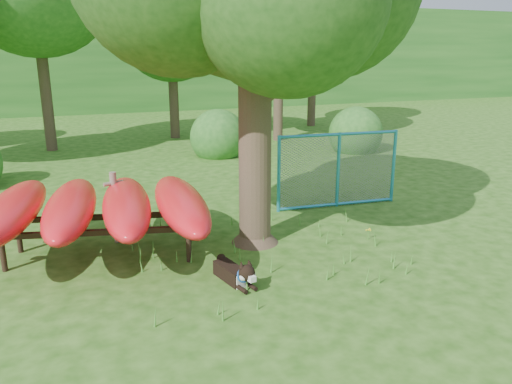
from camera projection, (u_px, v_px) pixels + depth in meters
name	position (u px, v px, depth m)	size (l,w,h in m)	color
ground	(273.00, 279.00, 7.37)	(80.00, 80.00, 0.00)	#204C0F
wooden_post	(115.00, 206.00, 8.63)	(0.35, 0.16, 1.26)	#655B4C
kayak_rack	(99.00, 207.00, 7.94)	(3.66, 3.93, 1.12)	black
husky_dog	(236.00, 273.00, 7.18)	(0.41, 1.02, 0.46)	black
fence_section	(338.00, 170.00, 10.63)	(2.75, 0.31, 2.68)	teal
wildflower_clump	(369.00, 231.00, 8.87)	(0.10, 0.08, 0.21)	#498C2E
bg_tree_c	(171.00, 27.00, 18.42)	(4.00, 4.00, 6.12)	#3D2E21
bg_tree_e	(315.00, 3.00, 21.32)	(4.60, 4.60, 7.55)	#3D2E21
shrub_right	(355.00, 151.00, 16.84)	(1.80, 1.80, 1.80)	#24601F
shrub_mid	(219.00, 156.00, 16.13)	(1.80, 1.80, 1.80)	#24601F
wooded_hillside	(97.00, 56.00, 31.60)	(80.00, 12.00, 6.00)	#24601F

